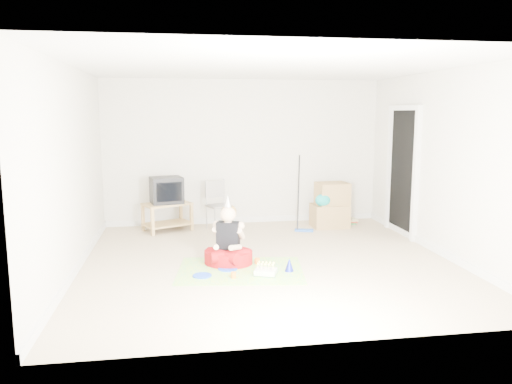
{
  "coord_description": "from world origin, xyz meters",
  "views": [
    {
      "loc": [
        -1.18,
        -6.48,
        2.01
      ],
      "look_at": [
        -0.1,
        0.4,
        0.9
      ],
      "focal_mm": 35.0,
      "sensor_mm": 36.0,
      "label": 1
    }
  ],
  "objects": [
    {
      "name": "tv_stand",
      "position": [
        -1.39,
        2.04,
        0.28
      ],
      "size": [
        0.9,
        0.76,
        0.48
      ],
      "color": "#AD884E",
      "rests_on": "ground"
    },
    {
      "name": "birthday_cake",
      "position": [
        -0.13,
        -0.58,
        0.04
      ],
      "size": [
        0.32,
        0.29,
        0.13
      ],
      "color": "silver",
      "rests_on": "party_mat"
    },
    {
      "name": "blue_plate_far",
      "position": [
        -0.92,
        -0.51,
        0.01
      ],
      "size": [
        0.25,
        0.25,
        0.01
      ],
      "primitive_type": "cylinder",
      "rotation": [
        0.0,
        0.0,
        0.06
      ],
      "color": "blue",
      "rests_on": "party_mat"
    },
    {
      "name": "blue_plate_near",
      "position": [
        -0.58,
        -0.28,
        0.01
      ],
      "size": [
        0.34,
        0.34,
        0.01
      ],
      "primitive_type": "cylinder",
      "rotation": [
        0.0,
        0.0,
        -0.45
      ],
      "color": "blue",
      "rests_on": "party_mat"
    },
    {
      "name": "crt_tv",
      "position": [
        -1.39,
        2.04,
        0.71
      ],
      "size": [
        0.6,
        0.53,
        0.45
      ],
      "primitive_type": "cube",
      "rotation": [
        0.0,
        0.0,
        0.22
      ],
      "color": "black",
      "rests_on": "tv_stand"
    },
    {
      "name": "orange_cup_near",
      "position": [
        -0.16,
        -0.11,
        0.05
      ],
      "size": [
        0.09,
        0.09,
        0.08
      ],
      "primitive_type": "cylinder",
      "rotation": [
        0.0,
        0.0,
        -0.34
      ],
      "color": "orange",
      "rests_on": "party_mat"
    },
    {
      "name": "seated_woman",
      "position": [
        -0.54,
        -0.02,
        0.21
      ],
      "size": [
        0.83,
        0.83,
        0.94
      ],
      "color": "maroon",
      "rests_on": "ground"
    },
    {
      "name": "cardboard_boxes",
      "position": [
        1.47,
        1.88,
        0.38
      ],
      "size": [
        0.65,
        0.51,
        0.79
      ],
      "color": "#A2814E",
      "rests_on": "ground"
    },
    {
      "name": "floor_mop",
      "position": [
        0.93,
        1.63,
        0.26
      ],
      "size": [
        0.34,
        0.41,
        1.28
      ],
      "color": "blue",
      "rests_on": "ground"
    },
    {
      "name": "folding_chair",
      "position": [
        -0.49,
        2.0,
        0.42
      ],
      "size": [
        0.5,
        0.49,
        0.86
      ],
      "color": "#99999E",
      "rests_on": "ground"
    },
    {
      "name": "blue_party_hat",
      "position": [
        0.19,
        -0.48,
        0.09
      ],
      "size": [
        0.13,
        0.13,
        0.17
      ],
      "primitive_type": "cone",
      "rotation": [
        0.0,
        0.0,
        0.15
      ],
      "color": "#1723A5",
      "rests_on": "party_mat"
    },
    {
      "name": "party_mat",
      "position": [
        -0.42,
        -0.34,
        0.0
      ],
      "size": [
        1.74,
        1.36,
        0.01
      ],
      "primitive_type": "cube",
      "rotation": [
        0.0,
        0.0,
        -0.14
      ],
      "color": "#FF35A2",
      "rests_on": "ground"
    },
    {
      "name": "ground",
      "position": [
        0.0,
        0.0,
        0.0
      ],
      "size": [
        5.0,
        5.0,
        0.0
      ],
      "primitive_type": "plane",
      "color": "tan",
      "rests_on": "ground"
    },
    {
      "name": "doorway_recess",
      "position": [
        2.48,
        1.2,
        1.02
      ],
      "size": [
        0.02,
        0.9,
        2.05
      ],
      "primitive_type": "cube",
      "color": "black",
      "rests_on": "ground"
    },
    {
      "name": "book_pile",
      "position": [
        1.93,
        2.1,
        0.04
      ],
      "size": [
        0.25,
        0.3,
        0.09
      ],
      "color": "#2A7F40",
      "rests_on": "ground"
    },
    {
      "name": "orange_cup_far",
      "position": [
        -0.54,
        -0.64,
        0.04
      ],
      "size": [
        0.08,
        0.08,
        0.08
      ],
      "primitive_type": "cylinder",
      "rotation": [
        0.0,
        0.0,
        0.18
      ],
      "color": "orange",
      "rests_on": "party_mat"
    }
  ]
}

